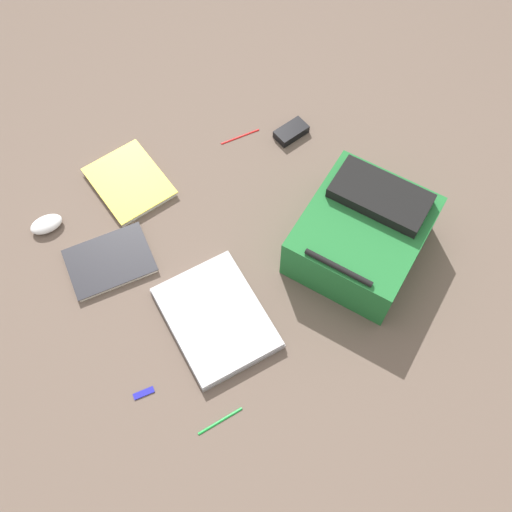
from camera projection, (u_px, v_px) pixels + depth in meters
ground_plane at (239, 261)px, 1.85m from camera, size 3.59×3.59×0.00m
backpack at (363, 234)px, 1.79m from camera, size 0.45×0.48×0.21m
laptop at (216, 318)px, 1.75m from camera, size 0.38×0.32×0.03m
book_red at (110, 261)px, 1.84m from camera, size 0.24×0.29×0.02m
book_manual at (129, 182)px, 1.97m from camera, size 0.27×0.22×0.02m
computer_mouse at (46, 224)px, 1.89m from camera, size 0.08×0.11×0.04m
power_brick at (291, 132)px, 2.07m from camera, size 0.06×0.11×0.03m
pen_black at (240, 136)px, 2.07m from camera, size 0.04×0.14×0.01m
pen_blue at (220, 421)px, 1.62m from camera, size 0.03×0.14×0.01m
usb_stick at (144, 393)px, 1.66m from camera, size 0.03×0.06×0.01m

